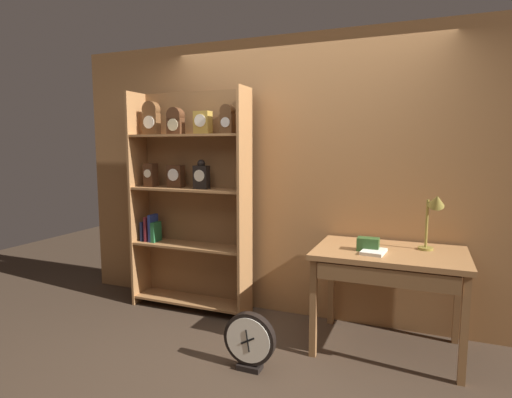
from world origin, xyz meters
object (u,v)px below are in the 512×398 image
object	(u,v)px
round_clock_large	(250,341)
open_repair_manual	(374,252)
desk_lamp	(434,210)
toolbox_small	(368,244)
bookshelf	(188,194)
workbench	(389,263)

from	to	relation	value
round_clock_large	open_repair_manual	bearing A→B (deg)	35.51
desk_lamp	toolbox_small	xyz separation A→B (m)	(-0.46, -0.17, -0.27)
bookshelf	open_repair_manual	size ratio (longest dim) A/B	9.66
bookshelf	round_clock_large	xyz separation A→B (m)	(1.02, -0.87, -0.92)
workbench	round_clock_large	world-z (taller)	workbench
round_clock_large	bookshelf	bearing A→B (deg)	139.40
toolbox_small	round_clock_large	xyz separation A→B (m)	(-0.73, -0.61, -0.64)
desk_lamp	toolbox_small	world-z (taller)	desk_lamp
bookshelf	desk_lamp	xyz separation A→B (m)	(2.20, -0.09, -0.01)
toolbox_small	bookshelf	bearing A→B (deg)	171.64
bookshelf	toolbox_small	size ratio (longest dim) A/B	13.12
open_repair_manual	desk_lamp	bearing A→B (deg)	35.81
workbench	toolbox_small	world-z (taller)	toolbox_small
desk_lamp	open_repair_manual	xyz separation A→B (m)	(-0.41, -0.23, -0.31)
workbench	toolbox_small	distance (m)	0.22
bookshelf	desk_lamp	distance (m)	2.20
workbench	open_repair_manual	xyz separation A→B (m)	(-0.11, -0.11, 0.11)
desk_lamp	toolbox_small	bearing A→B (deg)	-159.73
workbench	toolbox_small	xyz separation A→B (m)	(-0.16, -0.05, 0.15)
bookshelf	toolbox_small	bearing A→B (deg)	-8.36
round_clock_large	workbench	bearing A→B (deg)	36.82
toolbox_small	open_repair_manual	bearing A→B (deg)	-50.97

